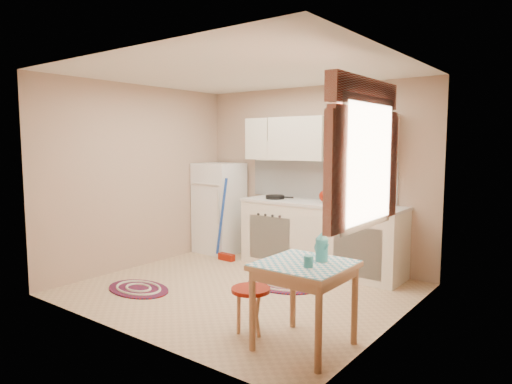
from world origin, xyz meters
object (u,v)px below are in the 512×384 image
(stool, at_px, (251,311))
(table, at_px, (304,306))
(base_cabinets, at_px, (320,238))
(fridge, at_px, (219,208))

(stool, bearing_deg, table, 5.11)
(base_cabinets, bearing_deg, fridge, -178.38)
(fridge, xyz_separation_m, base_cabinets, (1.77, 0.05, -0.26))
(base_cabinets, distance_m, table, 2.41)
(base_cabinets, relative_size, stool, 5.36)
(base_cabinets, bearing_deg, stool, -76.47)
(stool, bearing_deg, fridge, 136.81)
(fridge, height_order, base_cabinets, fridge)
(base_cabinets, relative_size, table, 3.12)
(fridge, distance_m, table, 3.54)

